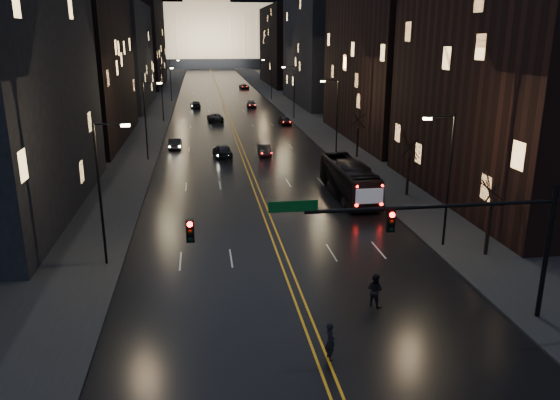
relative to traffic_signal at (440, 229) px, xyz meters
name	(u,v)px	position (x,y,z in m)	size (l,w,h in m)	color
ground	(313,336)	(-5.91, 0.00, -5.10)	(900.00, 900.00, 0.00)	black
road	(218,88)	(-5.91, 130.00, -5.09)	(20.00, 320.00, 0.02)	black
sidewalk_left	(165,89)	(-19.91, 130.00, -5.02)	(8.00, 320.00, 0.16)	black
sidewalk_right	(268,87)	(8.09, 130.00, -5.02)	(8.00, 320.00, 0.16)	black
center_line	(218,88)	(-5.91, 130.00, -5.08)	(0.62, 320.00, 0.01)	orange
building_left_mid	(71,33)	(-26.91, 54.00, 8.90)	(12.00, 30.00, 28.00)	black
building_left_far	(115,56)	(-26.91, 92.00, 4.90)	(12.00, 34.00, 20.00)	black
building_left_dist	(139,43)	(-26.91, 140.00, 6.90)	(12.00, 40.00, 24.00)	black
building_right_near	(519,57)	(15.09, 20.00, 6.90)	(12.00, 26.00, 24.00)	black
building_right_mid	(324,40)	(15.09, 92.00, 7.90)	(12.00, 34.00, 26.00)	black
building_right_dist	(288,46)	(15.09, 140.00, 5.90)	(12.00, 40.00, 22.00)	black
capitol	(208,29)	(-5.91, 250.00, 12.05)	(90.00, 50.00, 58.50)	black
traffic_signal	(440,229)	(0.00, 0.00, 0.00)	(17.29, 0.45, 7.00)	black
streetlamp_right_near	(447,174)	(4.91, 10.00, -0.02)	(2.13, 0.25, 9.00)	black
streetlamp_left_near	(102,186)	(-16.72, 10.00, -0.02)	(2.13, 0.25, 9.00)	black
streetlamp_right_mid	(336,113)	(4.91, 40.00, -0.02)	(2.13, 0.25, 9.00)	black
streetlamp_left_mid	(147,116)	(-16.72, 40.00, -0.02)	(2.13, 0.25, 9.00)	black
streetlamp_right_far	(293,89)	(4.91, 70.00, -0.02)	(2.13, 0.25, 9.00)	black
streetlamp_left_far	(163,91)	(-16.72, 70.00, -0.02)	(2.13, 0.25, 9.00)	black
streetlamp_right_dist	(271,77)	(4.91, 100.00, -0.02)	(2.13, 0.25, 9.00)	black
streetlamp_left_dist	(171,78)	(-16.72, 100.00, -0.02)	(2.13, 0.25, 9.00)	black
tree_right_near	(493,189)	(7.09, 8.00, -0.58)	(2.40, 2.40, 6.65)	black
tree_right_mid	(410,146)	(7.09, 22.00, -0.58)	(2.40, 2.40, 6.65)	black
tree_right_far	(358,119)	(7.09, 38.00, -0.58)	(2.40, 2.40, 6.65)	black
bus	(349,180)	(1.91, 22.57, -3.52)	(2.65, 11.33, 3.16)	black
oncoming_car_a	(222,151)	(-8.41, 40.63, -4.30)	(1.90, 4.71, 1.60)	black
oncoming_car_b	(175,143)	(-14.08, 46.59, -4.40)	(1.50, 4.29, 1.41)	black
oncoming_car_c	(215,117)	(-8.41, 69.15, -4.41)	(2.30, 4.99, 1.39)	black
oncoming_car_d	(195,104)	(-11.71, 87.86, -4.41)	(1.93, 4.75, 1.38)	black
receding_car_a	(265,150)	(-3.41, 40.88, -4.44)	(1.41, 4.03, 1.33)	black
receding_car_b	(285,120)	(2.59, 64.09, -4.40)	(1.65, 4.11, 1.40)	black
receding_car_c	(252,105)	(-0.66, 86.51, -4.45)	(1.82, 4.48, 1.30)	black
receding_car_d	(244,87)	(1.21, 127.38, -4.46)	(2.14, 4.64, 1.29)	black
pedestrian_a	(330,341)	(-5.57, -2.00, -4.22)	(0.64, 0.42, 1.77)	black
pedestrian_b	(375,290)	(-2.11, 2.50, -4.18)	(0.90, 0.49, 1.84)	black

